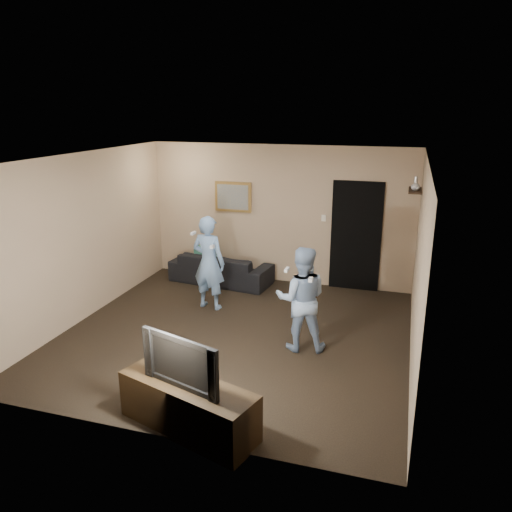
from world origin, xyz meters
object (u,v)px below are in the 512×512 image
(tv_console, at_px, (188,407))
(wii_player_right, at_px, (301,299))
(television, at_px, (186,359))
(sofa, at_px, (221,268))
(wii_player_left, at_px, (209,263))

(tv_console, height_order, wii_player_right, wii_player_right)
(television, bearing_deg, sofa, 123.90)
(sofa, relative_size, tv_console, 1.25)
(television, bearing_deg, tv_console, 0.00)
(sofa, distance_m, wii_player_left, 1.35)
(sofa, distance_m, tv_console, 4.54)
(wii_player_left, bearing_deg, tv_console, -71.69)
(tv_console, bearing_deg, sofa, 123.90)
(tv_console, xyz_separation_m, television, (0.00, 0.00, 0.56))
(sofa, distance_m, wii_player_right, 3.05)
(television, relative_size, wii_player_left, 0.62)
(tv_console, distance_m, wii_player_right, 2.30)
(television, xyz_separation_m, wii_player_left, (-1.03, 3.13, -0.02))
(sofa, xyz_separation_m, television, (1.30, -4.35, 0.52))
(tv_console, distance_m, wii_player_left, 3.34)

